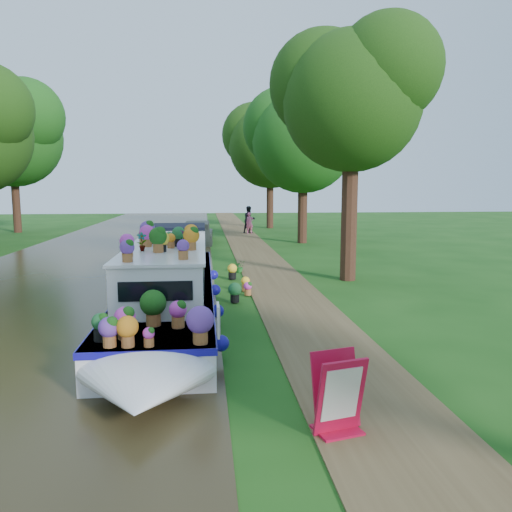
# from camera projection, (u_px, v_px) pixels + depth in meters

# --- Properties ---
(ground) EXTENTS (100.00, 100.00, 0.00)m
(ground) POSITION_uv_depth(u_px,v_px,m) (250.00, 301.00, 14.64)
(ground) COLOR #164511
(ground) RESTS_ON ground
(canal_water) EXTENTS (10.00, 100.00, 0.02)m
(canal_water) POSITION_uv_depth(u_px,v_px,m) (38.00, 306.00, 14.02)
(canal_water) COLOR black
(canal_water) RESTS_ON ground
(towpath) EXTENTS (2.20, 100.00, 0.03)m
(towpath) POSITION_uv_depth(u_px,v_px,m) (291.00, 300.00, 14.76)
(towpath) COLOR brown
(towpath) RESTS_ON ground
(plant_boat) EXTENTS (2.29, 13.52, 2.31)m
(plant_boat) POSITION_uv_depth(u_px,v_px,m) (169.00, 283.00, 12.92)
(plant_boat) COLOR silver
(plant_boat) RESTS_ON canal_water
(tree_near_overhang) EXTENTS (5.52, 5.28, 8.99)m
(tree_near_overhang) POSITION_uv_depth(u_px,v_px,m) (351.00, 91.00, 17.13)
(tree_near_overhang) COLOR #331A11
(tree_near_overhang) RESTS_ON ground
(tree_near_mid) EXTENTS (6.90, 6.60, 9.40)m
(tree_near_mid) POSITION_uv_depth(u_px,v_px,m) (303.00, 133.00, 29.07)
(tree_near_mid) COLOR #331A11
(tree_near_mid) RESTS_ON ground
(tree_near_far) EXTENTS (7.59, 7.26, 10.30)m
(tree_near_far) POSITION_uv_depth(u_px,v_px,m) (270.00, 140.00, 39.78)
(tree_near_far) COLOR #331A11
(tree_near_far) RESTS_ON ground
(tree_far_d) EXTENTS (8.05, 7.70, 10.85)m
(tree_far_d) POSITION_uv_depth(u_px,v_px,m) (12.00, 130.00, 35.82)
(tree_far_d) COLOR #331A11
(tree_far_d) RESTS_ON ground
(second_boat) EXTENTS (1.93, 6.22, 1.20)m
(second_boat) POSITION_uv_depth(u_px,v_px,m) (197.00, 234.00, 30.00)
(second_boat) COLOR black
(second_boat) RESTS_ON canal_water
(sandwich_board) EXTENTS (0.72, 0.69, 1.08)m
(sandwich_board) POSITION_uv_depth(u_px,v_px,m) (338.00, 397.00, 6.71)
(sandwich_board) COLOR red
(sandwich_board) RESTS_ON towpath
(pedestrian_pink) EXTENTS (0.61, 0.46, 1.51)m
(pedestrian_pink) POSITION_uv_depth(u_px,v_px,m) (250.00, 223.00, 35.45)
(pedestrian_pink) COLOR #C55167
(pedestrian_pink) RESTS_ON towpath
(pedestrian_dark) EXTENTS (1.16, 1.07, 1.93)m
(pedestrian_dark) POSITION_uv_depth(u_px,v_px,m) (249.00, 220.00, 35.74)
(pedestrian_dark) COLOR black
(pedestrian_dark) RESTS_ON towpath
(verge_plant) EXTENTS (0.46, 0.42, 0.46)m
(verge_plant) POSITION_uv_depth(u_px,v_px,m) (240.00, 267.00, 19.52)
(verge_plant) COLOR #217026
(verge_plant) RESTS_ON ground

